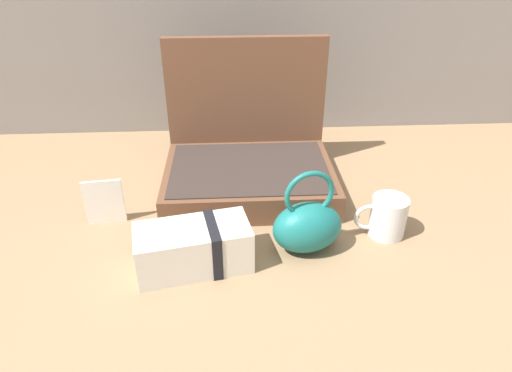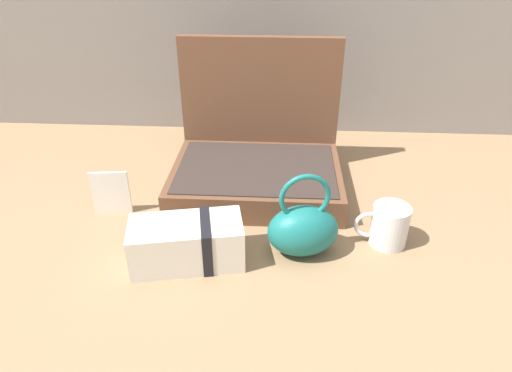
{
  "view_description": "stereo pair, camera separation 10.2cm",
  "coord_description": "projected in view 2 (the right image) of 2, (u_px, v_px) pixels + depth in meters",
  "views": [
    {
      "loc": [
        -0.06,
        -0.89,
        0.63
      ],
      "look_at": [
        -0.01,
        -0.02,
        0.11
      ],
      "focal_mm": 32.11,
      "sensor_mm": 36.0,
      "label": 1
    },
    {
      "loc": [
        0.04,
        -0.89,
        0.63
      ],
      "look_at": [
        -0.01,
        -0.02,
        0.11
      ],
      "focal_mm": 32.11,
      "sensor_mm": 36.0,
      "label": 2
    }
  ],
  "objects": [
    {
      "name": "coffee_mug",
      "position": [
        388.0,
        225.0,
        1.0
      ],
      "size": [
        0.12,
        0.08,
        0.09
      ],
      "color": "silver",
      "rests_on": "ground_plane"
    },
    {
      "name": "open_suitcase",
      "position": [
        257.0,
        158.0,
        1.21
      ],
      "size": [
        0.43,
        0.34,
        0.36
      ],
      "color": "brown",
      "rests_on": "ground_plane"
    },
    {
      "name": "ground_plane",
      "position": [
        260.0,
        221.0,
        1.09
      ],
      "size": [
        6.0,
        6.0,
        0.0
      ],
      "primitive_type": "plane",
      "color": "#8C6D4C"
    },
    {
      "name": "teal_pouch_handbag",
      "position": [
        303.0,
        228.0,
        0.96
      ],
      "size": [
        0.17,
        0.13,
        0.19
      ],
      "color": "#196B66",
      "rests_on": "ground_plane"
    },
    {
      "name": "info_card_left",
      "position": [
        111.0,
        193.0,
        1.1
      ],
      "size": [
        0.09,
        0.02,
        0.11
      ],
      "primitive_type": "cube",
      "rotation": [
        0.0,
        0.0,
        0.12
      ],
      "color": "white",
      "rests_on": "ground_plane"
    },
    {
      "name": "cream_toiletry_bag",
      "position": [
        189.0,
        243.0,
        0.94
      ],
      "size": [
        0.25,
        0.15,
        0.1
      ],
      "color": "silver",
      "rests_on": "ground_plane"
    }
  ]
}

